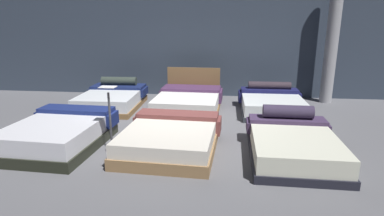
% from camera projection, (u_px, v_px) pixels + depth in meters
% --- Properties ---
extents(ground_plane, '(18.00, 18.00, 0.02)m').
position_uv_depth(ground_plane, '(181.00, 130.00, 6.77)').
color(ground_plane, '#5B5B60').
extents(showroom_back_wall, '(18.00, 0.06, 3.50)m').
position_uv_depth(showroom_back_wall, '(196.00, 40.00, 9.58)').
color(showroom_back_wall, '#333D4C').
rests_on(showroom_back_wall, ground_plane).
extents(bed_0, '(1.65, 2.04, 0.57)m').
position_uv_depth(bed_0, '(59.00, 134.00, 5.76)').
color(bed_0, black).
rests_on(bed_0, ground_plane).
extents(bed_1, '(1.77, 2.03, 0.51)m').
position_uv_depth(bed_1, '(170.00, 138.00, 5.63)').
color(bed_1, olive).
rests_on(bed_1, ground_plane).
extents(bed_2, '(1.53, 2.03, 0.74)m').
position_uv_depth(bed_2, '(293.00, 144.00, 5.33)').
color(bed_2, black).
rests_on(bed_2, ground_plane).
extents(bed_3, '(1.60, 2.12, 0.73)m').
position_uv_depth(bed_3, '(112.00, 99.00, 8.51)').
color(bed_3, brown).
rests_on(bed_3, ground_plane).
extents(bed_4, '(1.74, 2.18, 1.00)m').
position_uv_depth(bed_4, '(189.00, 101.00, 8.23)').
color(bed_4, brown).
rests_on(bed_4, ground_plane).
extents(bed_5, '(1.68, 1.91, 0.68)m').
position_uv_depth(bed_5, '(272.00, 103.00, 8.05)').
color(bed_5, '#292D34').
rests_on(bed_5, ground_plane).
extents(price_sign, '(0.28, 0.24, 1.17)m').
position_uv_depth(price_sign, '(111.00, 126.00, 5.57)').
color(price_sign, '#3F3F44').
rests_on(price_sign, ground_plane).
extents(support_pillar, '(0.34, 0.34, 3.50)m').
position_uv_depth(support_pillar, '(332.00, 41.00, 8.66)').
color(support_pillar, '#99999E').
rests_on(support_pillar, ground_plane).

